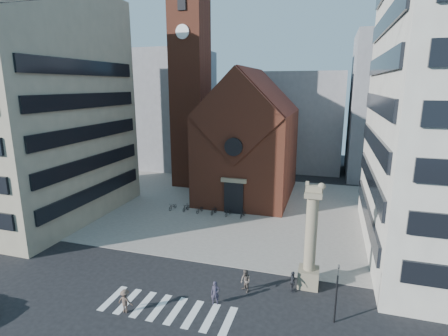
{
  "coord_description": "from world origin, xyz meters",
  "views": [
    {
      "loc": [
        10.86,
        -22.89,
        15.69
      ],
      "look_at": [
        1.44,
        8.0,
        7.99
      ],
      "focal_mm": 28.0,
      "sensor_mm": 36.0,
      "label": 1
    }
  ],
  "objects": [
    {
      "name": "scooter_2",
      "position": [
        -4.13,
        15.85,
        0.47
      ],
      "size": [
        0.85,
        1.67,
        0.84
      ],
      "primitive_type": "imported",
      "rotation": [
        0.0,
        0.0,
        -0.19
      ],
      "color": "black",
      "rests_on": "piazza"
    },
    {
      "name": "pedestrian_2",
      "position": [
        8.87,
        1.83,
        0.85
      ],
      "size": [
        0.71,
        1.08,
        1.7
      ],
      "primitive_type": "imported",
      "rotation": [
        0.0,
        0.0,
        1.9
      ],
      "color": "#24252B",
      "rests_on": "ground"
    },
    {
      "name": "campanile",
      "position": [
        -10.0,
        28.0,
        15.74
      ],
      "size": [
        5.5,
        5.5,
        31.2
      ],
      "color": "brown",
      "rests_on": "ground"
    },
    {
      "name": "scooter_0",
      "position": [
        -7.84,
        15.85,
        0.47
      ],
      "size": [
        0.85,
        1.67,
        0.84
      ],
      "primitive_type": "imported",
      "rotation": [
        0.0,
        0.0,
        -0.19
      ],
      "color": "black",
      "rests_on": "piazza"
    },
    {
      "name": "scooter_1",
      "position": [
        -5.98,
        15.85,
        0.52
      ],
      "size": [
        0.72,
        1.6,
        0.93
      ],
      "primitive_type": "imported",
      "rotation": [
        0.0,
        0.0,
        -0.19
      ],
      "color": "black",
      "rests_on": "piazza"
    },
    {
      "name": "piazza",
      "position": [
        0.0,
        19.0,
        0.03
      ],
      "size": [
        46.0,
        30.0,
        0.05
      ],
      "primitive_type": "cube",
      "color": "gray",
      "rests_on": "ground"
    },
    {
      "name": "lion_column",
      "position": [
        10.01,
        3.0,
        3.46
      ],
      "size": [
        1.63,
        1.6,
        8.68
      ],
      "color": "gray",
      "rests_on": "ground"
    },
    {
      "name": "bg_block_left",
      "position": [
        -20.0,
        40.0,
        11.0
      ],
      "size": [
        16.0,
        14.0,
        22.0
      ],
      "primitive_type": "cube",
      "color": "gray",
      "rests_on": "ground"
    },
    {
      "name": "scooter_5",
      "position": [
        1.45,
        15.85,
        0.52
      ],
      "size": [
        0.72,
        1.6,
        0.93
      ],
      "primitive_type": "imported",
      "rotation": [
        0.0,
        0.0,
        -0.19
      ],
      "color": "black",
      "rests_on": "piazza"
    },
    {
      "name": "church",
      "position": [
        0.0,
        25.04,
        7.98
      ],
      "size": [
        12.0,
        16.65,
        18.0
      ],
      "color": "brown",
      "rests_on": "ground"
    },
    {
      "name": "pedestrian_1",
      "position": [
        5.39,
        0.77,
        0.91
      ],
      "size": [
        1.12,
        1.1,
        1.83
      ],
      "primitive_type": "imported",
      "rotation": [
        0.0,
        0.0,
        -0.71
      ],
      "color": "#594E47",
      "rests_on": "ground"
    },
    {
      "name": "scooter_3",
      "position": [
        -2.27,
        15.85,
        0.52
      ],
      "size": [
        0.72,
        1.6,
        0.93
      ],
      "primitive_type": "imported",
      "rotation": [
        0.0,
        0.0,
        -0.19
      ],
      "color": "black",
      "rests_on": "piazza"
    },
    {
      "name": "building_left",
      "position": [
        -24.0,
        10.0,
        13.0
      ],
      "size": [
        18.0,
        20.0,
        26.0
      ],
      "primitive_type": "cube",
      "color": "#9D927A",
      "rests_on": "ground"
    },
    {
      "name": "pedestrian_0",
      "position": [
        3.64,
        -1.39,
        0.89
      ],
      "size": [
        0.73,
        0.57,
        1.77
      ],
      "primitive_type": "imported",
      "rotation": [
        0.0,
        0.0,
        0.25
      ],
      "color": "#302C3D",
      "rests_on": "ground"
    },
    {
      "name": "ground",
      "position": [
        0.0,
        0.0,
        0.0
      ],
      "size": [
        120.0,
        120.0,
        0.0
      ],
      "primitive_type": "plane",
      "color": "black",
      "rests_on": "ground"
    },
    {
      "name": "zebra_crossing",
      "position": [
        0.55,
        -3.0,
        0.01
      ],
      "size": [
        10.2,
        3.2,
        0.01
      ],
      "primitive_type": null,
      "color": "white",
      "rests_on": "ground"
    },
    {
      "name": "traffic_light",
      "position": [
        12.0,
        -1.0,
        2.29
      ],
      "size": [
        0.13,
        0.16,
        4.3
      ],
      "color": "black",
      "rests_on": "ground"
    },
    {
      "name": "pedestrian_3",
      "position": [
        -2.14,
        -4.13,
        0.87
      ],
      "size": [
        1.12,
        0.65,
        1.74
      ],
      "primitive_type": "imported",
      "rotation": [
        0.0,
        0.0,
        3.14
      ],
      "color": "brown",
      "rests_on": "ground"
    },
    {
      "name": "bg_block_right",
      "position": [
        22.0,
        42.0,
        12.0
      ],
      "size": [
        16.0,
        14.0,
        24.0
      ],
      "primitive_type": "cube",
      "color": "gray",
      "rests_on": "ground"
    },
    {
      "name": "scooter_4",
      "position": [
        -0.41,
        15.85,
        0.47
      ],
      "size": [
        0.85,
        1.67,
        0.84
      ],
      "primitive_type": "imported",
      "rotation": [
        0.0,
        0.0,
        -0.19
      ],
      "color": "black",
      "rests_on": "piazza"
    },
    {
      "name": "bg_block_mid",
      "position": [
        6.0,
        45.0,
        9.0
      ],
      "size": [
        14.0,
        12.0,
        18.0
      ],
      "primitive_type": "cube",
      "color": "gray",
      "rests_on": "ground"
    }
  ]
}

